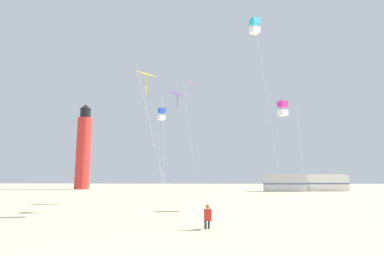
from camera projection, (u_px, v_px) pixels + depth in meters
The scene contains 10 objects.
kite_flyer_standing at pixel (208, 216), 14.66m from camera, with size 0.36×0.53×1.16m.
kite_box_magenta at pixel (283, 109), 24.86m from camera, with size 2.01×2.27×8.32m.
kite_diamond_gold at pixel (147, 79), 17.05m from camera, with size 2.19×2.19×8.17m.
kite_diamond_violet at pixel (177, 98), 24.36m from camera, with size 1.85×1.92×8.97m.
kite_diamond_rainbow at pixel (191, 88), 31.89m from camera, with size 1.71×1.47×12.07m.
kite_box_cyan at pixel (255, 27), 23.82m from camera, with size 2.00×2.00×14.28m.
kite_box_blue at pixel (162, 114), 30.81m from camera, with size 0.98×0.90×9.04m.
lighthouse_distant at pixel (84, 149), 62.00m from camera, with size 2.80×2.80×16.80m.
rv_van_silver at pixel (284, 183), 51.92m from camera, with size 6.51×2.55×2.80m.
rv_van_white at pixel (327, 183), 53.09m from camera, with size 6.50×2.52×2.80m.
Camera 1 is at (0.78, -7.32, 2.44)m, focal length 29.48 mm.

